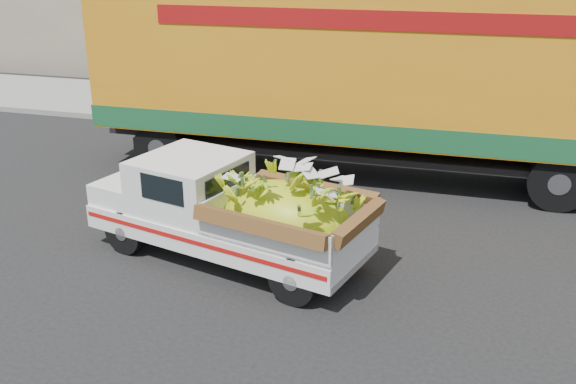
% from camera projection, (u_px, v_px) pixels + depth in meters
% --- Properties ---
extents(ground, '(100.00, 100.00, 0.00)m').
position_uv_depth(ground, '(172.00, 263.00, 9.93)').
color(ground, black).
rests_on(ground, ground).
extents(curb, '(60.00, 0.25, 0.15)m').
position_uv_depth(curb, '(300.00, 133.00, 16.50)').
color(curb, gray).
rests_on(curb, ground).
extents(sidewalk, '(60.00, 4.00, 0.14)m').
position_uv_depth(sidewalk, '(320.00, 113.00, 18.37)').
color(sidewalk, gray).
rests_on(sidewalk, ground).
extents(building_left, '(18.00, 6.00, 5.00)m').
position_uv_depth(building_left, '(158.00, 2.00, 24.90)').
color(building_left, gray).
rests_on(building_left, ground).
extents(pickup_truck, '(4.65, 2.60, 1.54)m').
position_uv_depth(pickup_truck, '(245.00, 213.00, 9.67)').
color(pickup_truck, black).
rests_on(pickup_truck, ground).
extents(semi_trailer, '(12.02, 2.72, 3.80)m').
position_uv_depth(semi_trailer, '(381.00, 76.00, 12.93)').
color(semi_trailer, black).
rests_on(semi_trailer, ground).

